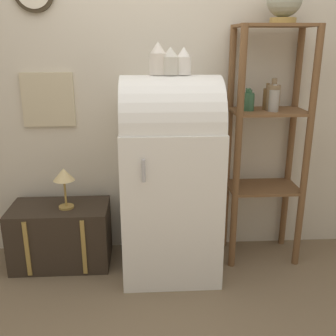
% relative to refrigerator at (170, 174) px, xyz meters
% --- Properties ---
extents(ground_plane, '(12.00, 12.00, 0.00)m').
position_rel_refrigerator_xyz_m(ground_plane, '(0.00, -0.21, -0.75)').
color(ground_plane, '#7A664C').
extents(wall_back, '(7.00, 0.09, 2.70)m').
position_rel_refrigerator_xyz_m(wall_back, '(-0.01, 0.36, 0.60)').
color(wall_back, beige).
rests_on(wall_back, ground_plane).
extents(refrigerator, '(0.68, 0.71, 1.44)m').
position_rel_refrigerator_xyz_m(refrigerator, '(0.00, 0.00, 0.00)').
color(refrigerator, white).
rests_on(refrigerator, ground_plane).
extents(suitcase_trunk, '(0.73, 0.42, 0.47)m').
position_rel_refrigerator_xyz_m(suitcase_trunk, '(-0.83, 0.10, -0.51)').
color(suitcase_trunk, '#33281E').
rests_on(suitcase_trunk, ground_plane).
extents(shelf_unit, '(0.55, 0.37, 1.77)m').
position_rel_refrigerator_xyz_m(shelf_unit, '(0.72, 0.13, 0.28)').
color(shelf_unit, brown).
rests_on(shelf_unit, ground_plane).
extents(globe, '(0.24, 0.24, 0.28)m').
position_rel_refrigerator_xyz_m(globe, '(0.77, 0.14, 1.16)').
color(globe, '#AD8942').
rests_on(globe, shelf_unit).
extents(vase_left, '(0.12, 0.12, 0.21)m').
position_rel_refrigerator_xyz_m(vase_left, '(-0.08, 0.01, 0.79)').
color(vase_left, silver).
rests_on(vase_left, refrigerator).
extents(vase_center, '(0.12, 0.12, 0.18)m').
position_rel_refrigerator_xyz_m(vase_center, '(-0.00, 0.00, 0.77)').
color(vase_center, beige).
rests_on(vase_center, refrigerator).
extents(vase_right, '(0.10, 0.10, 0.18)m').
position_rel_refrigerator_xyz_m(vase_right, '(0.09, 0.00, 0.77)').
color(vase_right, white).
rests_on(vase_right, refrigerator).
extents(desk_lamp, '(0.15, 0.15, 0.31)m').
position_rel_refrigerator_xyz_m(desk_lamp, '(-0.77, 0.07, -0.04)').
color(desk_lamp, '#AD8942').
rests_on(desk_lamp, suitcase_trunk).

